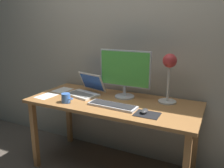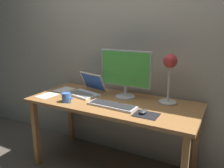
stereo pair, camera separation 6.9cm
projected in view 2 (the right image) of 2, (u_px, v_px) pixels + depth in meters
back_wall at (131, 38)px, 2.39m from camera, size 4.80×0.06×2.60m
desk at (113, 109)px, 2.21m from camera, size 1.60×0.70×0.74m
monitor at (125, 71)px, 2.23m from camera, size 0.52×0.19×0.46m
keyboard_main at (112, 105)px, 2.04m from camera, size 0.45×0.16×0.03m
laptop at (88, 88)px, 2.40m from camera, size 0.38×0.37×0.21m
desk_lamp at (170, 69)px, 2.06m from camera, size 0.17×0.17×0.45m
mousepad at (146, 115)px, 1.86m from camera, size 0.20×0.16×0.00m
mouse at (143, 111)px, 1.88m from camera, size 0.06×0.10×0.03m
coffee_mug at (66, 98)px, 2.16m from camera, size 0.12×0.08×0.09m
paper_sheet_near_mouse at (48, 95)px, 2.36m from camera, size 0.16×0.22×0.00m
paper_sheet_by_keyboard at (64, 90)px, 2.56m from camera, size 0.17×0.22×0.00m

